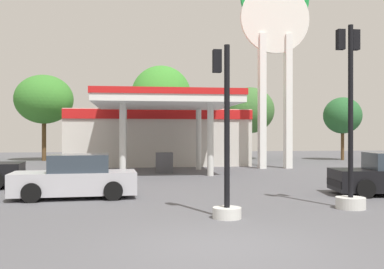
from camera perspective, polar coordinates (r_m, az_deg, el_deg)
name	(u,v)px	position (r m, az deg, el deg)	size (l,w,h in m)	color
ground_plane	(222,247)	(8.50, 3.81, -14.20)	(90.00, 90.00, 0.00)	#56565B
gas_station	(157,135)	(30.60, -4.44, 0.00)	(11.93, 14.42, 4.25)	beige
station_pole_sign	(275,36)	(28.33, 10.56, 12.27)	(4.31, 0.56, 12.63)	white
car_1	(75,178)	(15.18, -14.67, -5.42)	(4.08, 2.01, 1.43)	black
traffic_signal_0	(350,150)	(13.31, 19.54, -1.89)	(0.82, 0.82, 5.16)	silver
traffic_signal_2	(226,165)	(11.14, 4.31, -3.93)	(0.72, 0.72, 4.31)	silver
tree_1	(44,99)	(36.94, -18.39, 4.27)	(4.52, 4.52, 6.74)	brown
tree_2	(161,96)	(34.72, -3.96, 4.97)	(4.62, 4.62, 7.39)	brown
tree_3	(250,110)	(37.34, 7.41, 3.07)	(4.04, 4.04, 5.98)	brown
tree_4	(343,116)	(37.94, 18.68, 2.30)	(3.04, 3.04, 5.06)	brown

